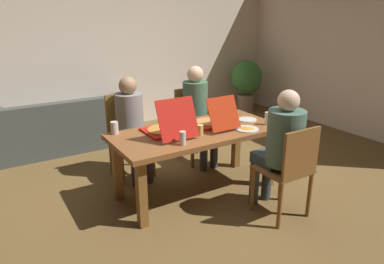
# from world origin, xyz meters

# --- Properties ---
(ground_plane) EXTENTS (20.00, 20.00, 0.00)m
(ground_plane) POSITION_xyz_m (0.00, 0.00, 0.00)
(ground_plane) COLOR brown
(back_wall) EXTENTS (6.63, 0.12, 2.83)m
(back_wall) POSITION_xyz_m (0.00, 2.81, 1.42)
(back_wall) COLOR silver
(back_wall) RESTS_ON ground
(side_wall_right) EXTENTS (0.12, 4.78, 2.83)m
(side_wall_right) POSITION_xyz_m (3.31, 0.84, 1.42)
(side_wall_right) COLOR #F0DBCA
(side_wall_right) RESTS_ON ground
(dining_table) EXTENTS (1.81, 0.84, 0.72)m
(dining_table) POSITION_xyz_m (0.00, 0.00, 0.63)
(dining_table) COLOR brown
(dining_table) RESTS_ON ground
(chair_0) EXTENTS (0.46, 0.43, 0.99)m
(chair_0) POSITION_xyz_m (-0.44, 0.88, 0.54)
(chair_0) COLOR olive
(chair_0) RESTS_ON ground
(person_0) EXTENTS (0.33, 0.51, 1.22)m
(person_0) POSITION_xyz_m (-0.44, 0.73, 0.72)
(person_0) COLOR #3B3446
(person_0) RESTS_ON ground
(chair_1) EXTENTS (0.38, 0.45, 0.96)m
(chair_1) POSITION_xyz_m (0.46, 0.84, 0.50)
(chair_1) COLOR olive
(chair_1) RESTS_ON ground
(person_1) EXTENTS (0.32, 0.54, 1.27)m
(person_1) POSITION_xyz_m (0.46, 0.70, 0.75)
(person_1) COLOR #3A4046
(person_1) RESTS_ON ground
(chair_2) EXTENTS (0.45, 0.43, 0.94)m
(chair_2) POSITION_xyz_m (0.46, -0.91, 0.53)
(chair_2) COLOR brown
(chair_2) RESTS_ON ground
(person_2) EXTENTS (0.35, 0.51, 1.26)m
(person_2) POSITION_xyz_m (0.46, -0.77, 0.74)
(person_2) COLOR #36434A
(person_2) RESTS_ON ground
(pizza_box_0) EXTENTS (0.41, 0.56, 0.40)m
(pizza_box_0) POSITION_xyz_m (-0.32, 0.07, 0.78)
(pizza_box_0) COLOR red
(pizza_box_0) RESTS_ON dining_table
(pizza_box_1) EXTENTS (0.36, 0.51, 0.36)m
(pizza_box_1) POSITION_xyz_m (0.22, 0.05, 0.77)
(pizza_box_1) COLOR #BA2C0F
(pizza_box_1) RESTS_ON dining_table
(plate_0) EXTENTS (0.25, 0.25, 0.03)m
(plate_0) POSITION_xyz_m (0.47, -0.26, 0.73)
(plate_0) COLOR white
(plate_0) RESTS_ON dining_table
(plate_1) EXTENTS (0.22, 0.22, 0.01)m
(plate_1) POSITION_xyz_m (0.70, 0.01, 0.73)
(plate_1) COLOR white
(plate_1) RESTS_ON dining_table
(drinking_glass_0) EXTENTS (0.06, 0.06, 0.14)m
(drinking_glass_0) POSITION_xyz_m (0.77, -0.25, 0.79)
(drinking_glass_0) COLOR silver
(drinking_glass_0) RESTS_ON dining_table
(drinking_glass_1) EXTENTS (0.07, 0.07, 0.11)m
(drinking_glass_1) POSITION_xyz_m (-0.06, -0.14, 0.78)
(drinking_glass_1) COLOR #E6CB5E
(drinking_glass_1) RESTS_ON dining_table
(drinking_glass_2) EXTENTS (0.06, 0.06, 0.13)m
(drinking_glass_2) POSITION_xyz_m (-0.35, -0.29, 0.79)
(drinking_glass_2) COLOR silver
(drinking_glass_2) RESTS_ON dining_table
(drinking_glass_3) EXTENTS (0.08, 0.08, 0.13)m
(drinking_glass_3) POSITION_xyz_m (-0.78, 0.35, 0.79)
(drinking_glass_3) COLOR silver
(drinking_glass_3) RESTS_ON dining_table
(couch) EXTENTS (1.99, 0.89, 0.76)m
(couch) POSITION_xyz_m (-0.85, 2.19, 0.28)
(couch) COLOR #494F4A
(couch) RESTS_ON ground
(potted_plant) EXTENTS (0.59, 0.59, 1.02)m
(potted_plant) POSITION_xyz_m (2.63, 2.31, 0.62)
(potted_plant) COLOR gray
(potted_plant) RESTS_ON ground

